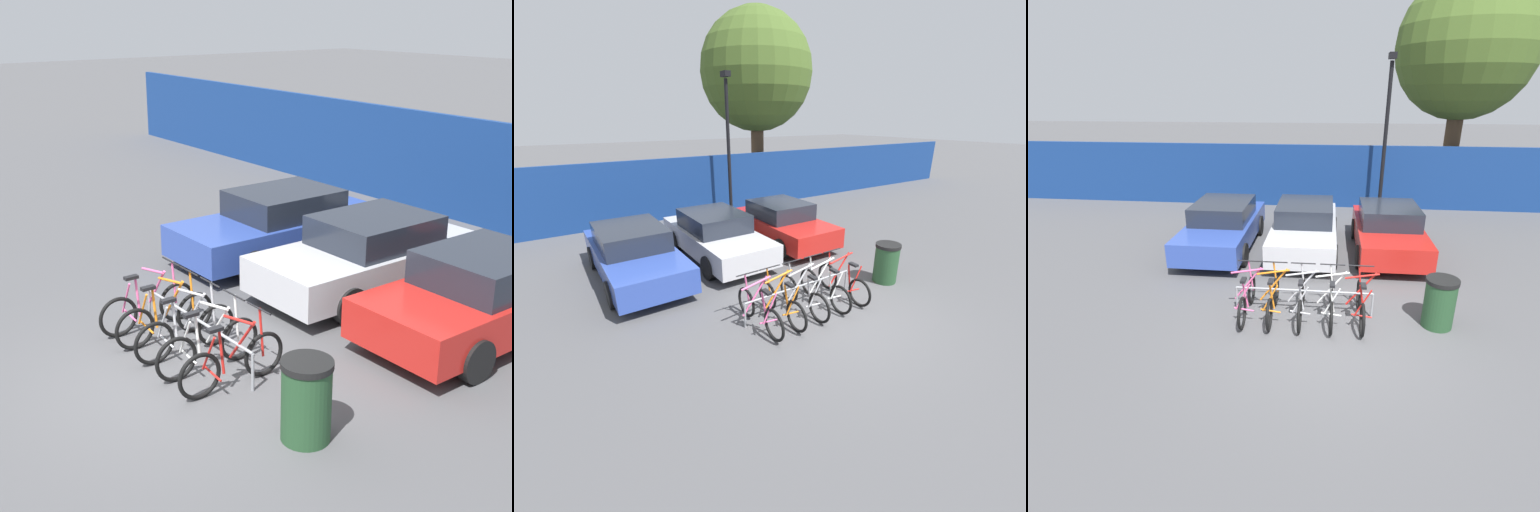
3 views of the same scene
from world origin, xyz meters
The scene contains 11 objects.
ground_plane centered at (0.00, 0.00, 0.00)m, with size 120.00×120.00×0.00m, color #4C4C4F.
bike_rack centered at (-0.52, 0.67, 0.47)m, with size 2.88×0.04×0.57m.
bicycle_pink centered at (-1.68, 0.53, 0.38)m, with size 0.68×1.71×1.05m.
bicycle_orange centered at (-1.14, 0.53, 0.38)m, with size 0.68×1.71×1.05m.
bicycle_silver centered at (-0.55, 0.53, 0.38)m, with size 0.68×1.71×1.05m.
bicycle_white centered at (0.06, 0.53, 0.38)m, with size 0.68×1.71×1.05m.
bicycle_red centered at (0.65, 0.53, 0.38)m, with size 0.68×1.71×1.05m.
car_blue centered at (-3.15, 4.38, 0.69)m, with size 1.91×4.48×1.40m.
car_silver centered at (-0.73, 4.50, 0.69)m, with size 1.91×4.40×1.40m.
car_red centered at (1.66, 4.46, 0.69)m, with size 1.91×4.08×1.40m.
trash_bin centered at (2.17, 0.52, 0.52)m, with size 0.63×0.63×1.03m.
Camera 1 is at (7.68, -4.34, 4.87)m, focal length 50.00 mm.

